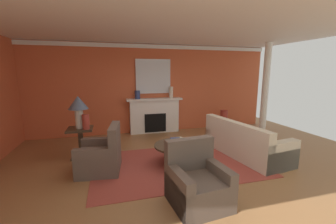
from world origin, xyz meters
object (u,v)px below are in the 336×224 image
at_px(armchair_near_window, 101,157).
at_px(vase_mantel_right, 171,92).
at_px(fireplace, 155,116).
at_px(table_lamp, 78,106).
at_px(vase_tall_corner, 224,120).
at_px(vase_mantel_left, 137,95).
at_px(sofa, 244,143).
at_px(side_table, 81,141).
at_px(vase_on_side_table, 86,122).
at_px(mantel_mirror, 153,76).
at_px(coffee_table, 178,150).
at_px(armchair_facing_fireplace, 197,184).

distance_m(armchair_near_window, vase_mantel_right, 3.45).
xyz_separation_m(fireplace, table_lamp, (-2.10, -1.63, 0.68)).
bearing_deg(vase_tall_corner, vase_mantel_left, 175.13).
xyz_separation_m(sofa, vase_mantel_left, (-2.21, 2.49, 0.98)).
relative_size(table_lamp, vase_tall_corner, 1.09).
xyz_separation_m(armchair_near_window, side_table, (-0.48, 0.90, 0.09)).
bearing_deg(fireplace, vase_on_side_table, -138.14).
xyz_separation_m(side_table, vase_on_side_table, (0.15, -0.12, 0.47)).
height_order(vase_mantel_left, vase_tall_corner, vase_mantel_left).
bearing_deg(mantel_mirror, armchair_near_window, -121.48).
distance_m(vase_mantel_right, vase_on_side_table, 3.05).
xyz_separation_m(coffee_table, vase_mantel_left, (-0.50, 2.58, 0.94)).
relative_size(fireplace, table_lamp, 2.40).
height_order(armchair_near_window, coffee_table, armchair_near_window).
bearing_deg(vase_mantel_right, side_table, -149.24).
relative_size(fireplace, vase_tall_corner, 2.63).
height_order(fireplace, vase_tall_corner, fireplace).
xyz_separation_m(mantel_mirror, armchair_facing_fireplace, (-0.19, -4.17, -1.53)).
bearing_deg(vase_mantel_right, vase_tall_corner, -7.76).
bearing_deg(sofa, coffee_table, -177.00).
bearing_deg(fireplace, vase_tall_corner, -7.16).
bearing_deg(mantel_mirror, side_table, -140.23).
xyz_separation_m(coffee_table, vase_tall_corner, (2.43, 2.33, 0.01)).
bearing_deg(mantel_mirror, table_lamp, -140.23).
bearing_deg(armchair_near_window, vase_mantel_left, 66.61).
relative_size(fireplace, armchair_facing_fireplace, 1.89).
xyz_separation_m(mantel_mirror, vase_on_side_table, (-1.95, -1.87, -0.97)).
relative_size(side_table, vase_mantel_left, 2.64).
xyz_separation_m(coffee_table, side_table, (-2.05, 1.00, 0.06)).
bearing_deg(vase_mantel_left, sofa, -48.48).
relative_size(mantel_mirror, vase_mantel_left, 4.30).
xyz_separation_m(fireplace, vase_mantel_left, (-0.55, -0.05, 0.73)).
bearing_deg(vase_on_side_table, side_table, 141.34).
bearing_deg(vase_on_side_table, vase_mantel_left, 50.50).
distance_m(sofa, side_table, 3.87).
bearing_deg(vase_mantel_right, mantel_mirror, 162.82).
bearing_deg(armchair_facing_fireplace, vase_mantel_left, 95.08).
relative_size(vase_mantel_right, vase_mantel_left, 1.39).
relative_size(mantel_mirror, coffee_table, 1.14).
relative_size(side_table, table_lamp, 0.93).
bearing_deg(fireplace, side_table, -142.24).
xyz_separation_m(armchair_facing_fireplace, side_table, (-1.90, 2.42, 0.09)).
distance_m(side_table, vase_tall_corner, 4.67).
bearing_deg(vase_tall_corner, vase_mantel_right, 172.24).
distance_m(fireplace, mantel_mirror, 1.30).
height_order(armchair_near_window, vase_mantel_left, vase_mantel_left).
xyz_separation_m(armchair_facing_fireplace, table_lamp, (-1.90, 2.42, 0.92)).
bearing_deg(vase_on_side_table, vase_mantel_right, 34.17).
distance_m(sofa, table_lamp, 3.97).
relative_size(mantel_mirror, armchair_near_window, 1.20).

